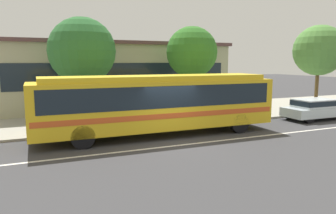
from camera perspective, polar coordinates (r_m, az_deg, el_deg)
name	(u,v)px	position (r m, az deg, el deg)	size (l,w,h in m)	color
ground_plane	(172,141)	(14.62, 0.65, -6.11)	(120.00, 120.00, 0.00)	#38383A
sidewalk_slab	(130,117)	(20.80, -6.88, -1.73)	(60.00, 8.00, 0.12)	#9F9A8C
lane_stripe_center	(179,145)	(13.92, 1.99, -6.84)	(56.00, 0.16, 0.01)	silver
transit_bus	(158,101)	(15.51, -1.76, 1.11)	(11.79, 2.63, 2.93)	gold
sedan_far_ahead	(315,108)	(21.89, 24.82, -0.17)	(4.28, 1.79, 1.29)	silver
pedestrian_waiting_near_sign	(213,102)	(19.90, 8.05, 0.85)	(0.47, 0.47, 1.69)	#1D2346
bus_stop_sign	(209,94)	(18.95, 7.25, 2.40)	(0.10, 0.44, 2.51)	gray
street_tree_near_stop	(82,51)	(19.36, -15.09, 9.61)	(3.86, 3.86, 6.02)	brown
street_tree_mid_block	(192,52)	(21.26, 4.26, 9.70)	(3.34, 3.34, 5.76)	brown
street_tree_far_end	(319,50)	(26.67, 25.35, 9.11)	(3.74, 3.74, 6.17)	brown
station_building	(111,75)	(26.38, -10.07, 5.67)	(17.19, 8.68, 5.03)	#A3A484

